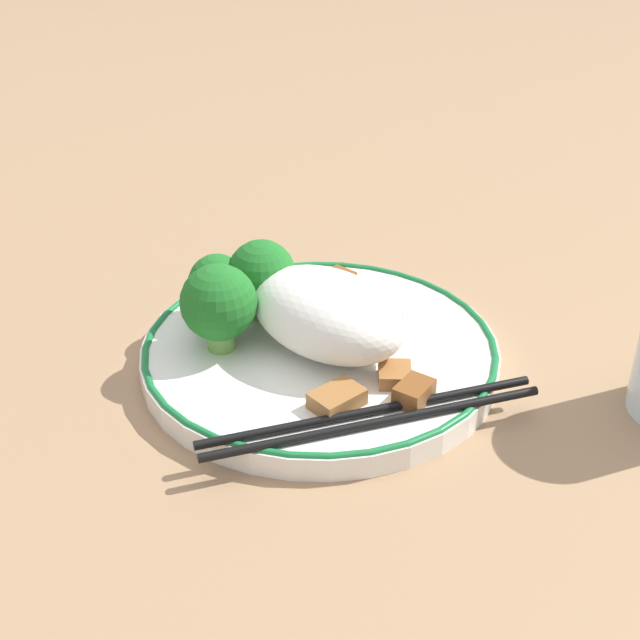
% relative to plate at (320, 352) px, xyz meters
% --- Properties ---
extents(ground_plane, '(3.00, 3.00, 0.00)m').
position_rel_plate_xyz_m(ground_plane, '(0.00, 0.00, -0.01)').
color(ground_plane, '#9E7A56').
extents(plate, '(0.25, 0.25, 0.02)m').
position_rel_plate_xyz_m(plate, '(0.00, 0.00, 0.00)').
color(plate, white).
rests_on(plate, ground_plane).
extents(rice_mound, '(0.12, 0.08, 0.05)m').
position_rel_plate_xyz_m(rice_mound, '(-0.01, -0.00, 0.03)').
color(rice_mound, white).
rests_on(rice_mound, plate).
extents(broccoli_back_left, '(0.05, 0.05, 0.06)m').
position_rel_plate_xyz_m(broccoli_back_left, '(0.06, -0.00, 0.04)').
color(broccoli_back_left, '#72AD4C').
rests_on(broccoli_back_left, plate).
extents(broccoli_back_center, '(0.04, 0.04, 0.05)m').
position_rel_plate_xyz_m(broccoli_back_center, '(0.08, 0.02, 0.03)').
color(broccoli_back_center, '#72AD4C').
rests_on(broccoli_back_center, plate).
extents(broccoli_back_right, '(0.05, 0.05, 0.06)m').
position_rel_plate_xyz_m(broccoli_back_right, '(0.05, 0.05, 0.04)').
color(broccoli_back_right, '#72AD4C').
rests_on(broccoli_back_right, plate).
extents(meat_near_front, '(0.03, 0.03, 0.01)m').
position_rel_plate_xyz_m(meat_near_front, '(0.01, -0.05, 0.01)').
color(meat_near_front, '#9E6633').
rests_on(meat_near_front, plate).
extents(meat_near_left, '(0.03, 0.04, 0.01)m').
position_rel_plate_xyz_m(meat_near_left, '(-0.02, -0.04, 0.01)').
color(meat_near_left, brown).
rests_on(meat_near_left, plate).
extents(meat_near_right, '(0.02, 0.03, 0.01)m').
position_rel_plate_xyz_m(meat_near_right, '(-0.09, 0.01, 0.01)').
color(meat_near_right, brown).
rests_on(meat_near_right, plate).
extents(meat_near_back, '(0.03, 0.03, 0.01)m').
position_rel_plate_xyz_m(meat_near_back, '(-0.06, 0.05, 0.01)').
color(meat_near_back, '#9E6633').
rests_on(meat_near_back, plate).
extents(meat_on_rice_edge, '(0.03, 0.03, 0.01)m').
position_rel_plate_xyz_m(meat_on_rice_edge, '(0.07, -0.05, 0.01)').
color(meat_on_rice_edge, '#9E6633').
rests_on(meat_on_rice_edge, plate).
extents(meat_mid_left, '(0.02, 0.03, 0.01)m').
position_rel_plate_xyz_m(meat_mid_left, '(0.04, -0.07, 0.01)').
color(meat_mid_left, brown).
rests_on(meat_mid_left, plate).
extents(meat_mid_right, '(0.03, 0.03, 0.01)m').
position_rel_plate_xyz_m(meat_mid_right, '(-0.07, 0.00, 0.01)').
color(meat_mid_right, '#9E6633').
rests_on(meat_mid_right, plate).
extents(chopsticks, '(0.12, 0.20, 0.01)m').
position_rel_plate_xyz_m(chopsticks, '(-0.08, 0.04, 0.01)').
color(chopsticks, black).
rests_on(chopsticks, plate).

